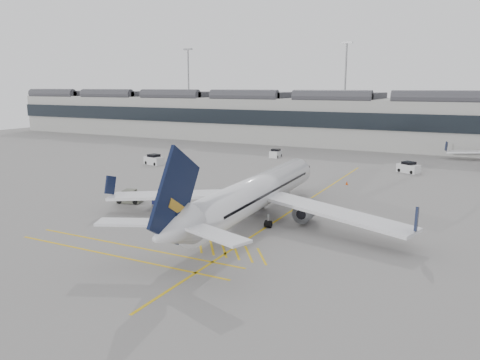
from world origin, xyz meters
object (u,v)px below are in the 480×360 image
at_px(airliner_main, 254,194).
at_px(pushback_tug, 130,197).
at_px(baggage_cart_a, 249,200).
at_px(ramp_agent_b, 220,205).
at_px(belt_loader, 249,201).
at_px(ramp_agent_a, 227,198).

height_order(airliner_main, pushback_tug, airliner_main).
height_order(baggage_cart_a, ramp_agent_b, ramp_agent_b).
relative_size(belt_loader, ramp_agent_b, 2.66).
bearing_deg(ramp_agent_b, belt_loader, -111.73).
height_order(ramp_agent_b, pushback_tug, ramp_agent_b).
height_order(belt_loader, ramp_agent_b, belt_loader).
distance_m(belt_loader, ramp_agent_b, 4.44).
bearing_deg(ramp_agent_a, baggage_cart_a, -40.24).
relative_size(baggage_cart_a, ramp_agent_b, 1.10).
xyz_separation_m(belt_loader, baggage_cart_a, (0.32, -0.81, 0.37)).
distance_m(ramp_agent_a, ramp_agent_b, 2.77).
bearing_deg(ramp_agent_b, pushback_tug, 6.49).
bearing_deg(baggage_cart_a, belt_loader, 97.92).
bearing_deg(ramp_agent_b, ramp_agent_a, -76.55).
xyz_separation_m(airliner_main, ramp_agent_a, (-5.54, 4.15, -1.85)).
distance_m(belt_loader, baggage_cart_a, 0.95).
height_order(belt_loader, ramp_agent_a, ramp_agent_a).
relative_size(airliner_main, ramp_agent_b, 22.15).
relative_size(belt_loader, baggage_cart_a, 2.43).
xyz_separation_m(airliner_main, pushback_tug, (-16.73, 0.14, -2.14)).
relative_size(baggage_cart_a, ramp_agent_a, 0.90).
xyz_separation_m(belt_loader, pushback_tug, (-13.48, -5.43, 0.20)).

